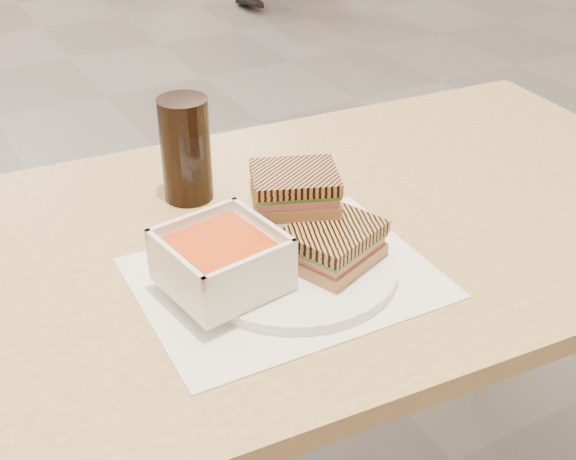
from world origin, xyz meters
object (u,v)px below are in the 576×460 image
plate (294,266)px  cola_glass (186,150)px  main_table (329,283)px  panini_lower (333,243)px  soup_bowl (222,262)px

plate → cola_glass: (-0.04, 0.25, 0.07)m
main_table → cola_glass: (-0.15, 0.16, 0.19)m
main_table → panini_lower: bearing=-121.8°
main_table → plate: plate is taller
plate → soup_bowl: bearing=179.4°
main_table → cola_glass: bearing=133.5°
soup_bowl → panini_lower: 0.15m
plate → main_table: bearing=38.3°
main_table → cola_glass: 0.30m
main_table → soup_bowl: 0.28m
main_table → cola_glass: cola_glass is taller
soup_bowl → cola_glass: (0.06, 0.25, 0.03)m
panini_lower → plate: bearing=153.1°
plate → panini_lower: (0.04, -0.02, 0.03)m
panini_lower → cola_glass: 0.29m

